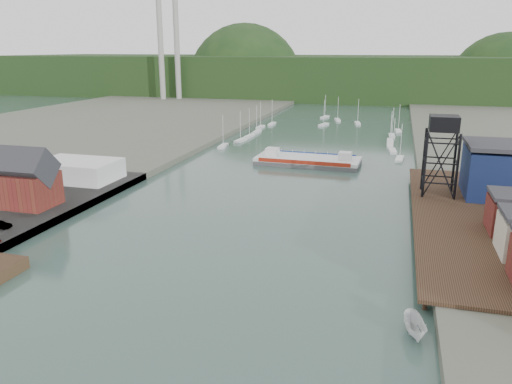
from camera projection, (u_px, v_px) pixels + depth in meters
The scene contains 12 objects.
ground at pixel (150, 323), 58.24m from camera, with size 600.00×600.00×0.00m, color #2F4A44.
west_land at pixel (4, 151), 156.25m from camera, with size 120.00×400.00×3.20m, color #4C5142.
east_pier at pixel (453, 216), 89.65m from camera, with size 14.00×70.00×2.45m.
harbor_building at pixel (23, 183), 95.27m from camera, with size 12.20×8.20×8.90m.
white_shed at pixel (78, 170), 114.90m from camera, with size 18.00×12.00×4.50m, color silver.
lift_tower at pixel (444, 128), 98.38m from camera, with size 6.50×6.50×16.00m.
marina_sailboats at pixel (324, 133), 186.14m from camera, with size 57.71×92.65×0.90m.
smokestacks at pixel (169, 50), 292.60m from camera, with size 11.20×8.20×60.00m.
distant_hills at pixel (354, 80), 335.03m from camera, with size 500.00×120.00×80.00m.
chain_ferry at pixel (308, 160), 137.25m from camera, with size 28.57×12.34×4.07m.
motorboat at pixel (415, 327), 55.29m from camera, with size 2.11×5.62×2.17m, color silver.
car_west_b at pixel (0, 225), 83.91m from camera, with size 1.32×3.78×1.25m, color #999999.
Camera 1 is at (25.98, -46.40, 30.83)m, focal length 35.00 mm.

